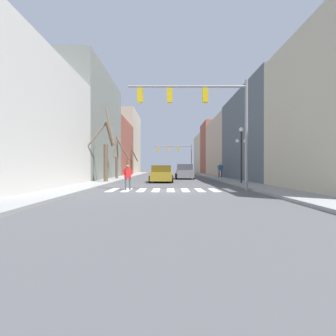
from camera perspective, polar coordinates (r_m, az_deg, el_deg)
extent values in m
plane|color=#4C4C4F|center=(16.04, 0.80, -4.89)|extent=(240.00, 240.00, 0.00)
cube|color=gray|center=(17.04, -19.62, -4.35)|extent=(2.11, 90.00, 0.15)
cube|color=gray|center=(17.15, 21.07, -4.33)|extent=(2.11, 90.00, 0.15)
cube|color=beige|center=(19.40, -30.56, 8.55)|extent=(6.00, 13.04, 8.50)
cube|color=gray|center=(32.33, -17.67, 8.50)|extent=(6.00, 14.86, 12.16)
cube|color=#934C3D|center=(45.90, -12.17, 4.19)|extent=(6.00, 13.68, 9.16)
cube|color=#BCB299|center=(59.37, -9.35, 5.34)|extent=(6.00, 13.50, 13.39)
cube|color=#515B66|center=(29.06, 20.78, 6.54)|extent=(6.00, 15.12, 9.25)
cube|color=#BCB299|center=(43.34, 13.79, 4.33)|extent=(6.00, 14.84, 9.02)
cube|color=#934C3D|center=(54.96, 10.88, 4.20)|extent=(6.00, 8.88, 10.41)
cube|color=#BCB299|center=(66.17, 9.04, 3.00)|extent=(6.00, 14.00, 9.19)
cube|color=white|center=(16.63, -11.76, -4.71)|extent=(0.45, 2.60, 0.01)
cube|color=white|center=(16.47, -8.68, -4.75)|extent=(0.45, 2.60, 0.01)
cube|color=white|center=(16.35, -5.55, -4.79)|extent=(0.45, 2.60, 0.01)
cube|color=white|center=(16.29, -2.39, -4.81)|extent=(0.45, 2.60, 0.01)
cube|color=white|center=(16.27, 0.79, -4.81)|extent=(0.45, 2.60, 0.01)
cube|color=white|center=(16.30, 3.96, -4.80)|extent=(0.45, 2.60, 0.01)
cube|color=white|center=(16.39, 7.12, -4.78)|extent=(0.45, 2.60, 0.01)
cube|color=white|center=(16.52, 10.23, -4.74)|extent=(0.45, 2.60, 0.01)
cube|color=white|center=(16.70, 13.28, -4.69)|extent=(0.45, 2.60, 0.01)
cylinder|color=gray|center=(16.79, 16.90, 6.86)|extent=(0.18, 0.18, 6.75)
cylinder|color=gray|center=(16.75, 4.45, 17.28)|extent=(7.21, 0.14, 0.14)
cube|color=yellow|center=(16.71, 8.29, 15.36)|extent=(0.32, 0.28, 0.84)
cube|color=yellow|center=(16.56, 0.57, 15.51)|extent=(0.32, 0.28, 0.84)
cube|color=yellow|center=(16.64, -5.88, 15.43)|extent=(0.32, 0.28, 0.84)
cylinder|color=gray|center=(53.68, 5.33, 1.94)|extent=(0.18, 0.18, 6.01)
cylinder|color=gray|center=(53.61, 1.29, 4.73)|extent=(7.56, 0.14, 0.14)
cube|color=yellow|center=(53.61, 2.51, 4.14)|extent=(0.32, 0.28, 0.84)
cube|color=yellow|center=(53.56, 0.08, 4.14)|extent=(0.32, 0.28, 0.84)
cube|color=yellow|center=(53.60, -1.95, 4.14)|extent=(0.32, 0.28, 0.84)
cylinder|color=black|center=(22.06, 15.89, 2.28)|extent=(0.12, 0.12, 4.14)
sphere|color=white|center=(22.25, 15.90, 8.08)|extent=(0.36, 0.36, 0.36)
sphere|color=white|center=(22.06, 15.09, 5.73)|extent=(0.31, 0.31, 0.31)
sphere|color=white|center=(22.23, 16.69, 5.69)|extent=(0.31, 0.31, 0.31)
cube|color=navy|center=(47.61, -2.01, -0.75)|extent=(1.72, 4.55, 0.83)
cube|color=#0E1C46|center=(47.61, -2.01, 0.16)|extent=(1.58, 2.37, 0.68)
cylinder|color=black|center=(46.18, -0.99, -1.12)|extent=(0.22, 0.64, 0.64)
cylinder|color=black|center=(46.25, -3.16, -1.12)|extent=(0.22, 0.64, 0.64)
cylinder|color=black|center=(49.00, -0.92, -1.04)|extent=(0.22, 0.64, 0.64)
cylinder|color=black|center=(49.07, -2.96, -1.04)|extent=(0.22, 0.64, 0.64)
cube|color=gray|center=(31.43, 3.82, -1.25)|extent=(1.93, 4.86, 0.87)
cube|color=#464648|center=(31.42, 3.82, 0.19)|extent=(1.77, 2.53, 0.71)
cylinder|color=black|center=(32.90, 1.95, -1.68)|extent=(0.22, 0.64, 0.64)
cylinder|color=black|center=(33.02, 5.36, -1.68)|extent=(0.22, 0.64, 0.64)
cylinder|color=black|center=(29.89, 2.12, -1.88)|extent=(0.22, 0.64, 0.64)
cylinder|color=black|center=(30.02, 5.88, -1.87)|extent=(0.22, 0.64, 0.64)
cube|color=#A38423|center=(24.64, -1.23, -1.78)|extent=(1.92, 4.21, 0.77)
cube|color=#594813|center=(24.62, -1.23, -0.15)|extent=(1.77, 2.19, 0.63)
cylinder|color=black|center=(23.34, 1.10, -2.49)|extent=(0.22, 0.64, 0.64)
cylinder|color=black|center=(23.39, -3.71, -2.48)|extent=(0.22, 0.64, 0.64)
cylinder|color=black|center=(25.94, 1.01, -2.21)|extent=(0.22, 0.64, 0.64)
cylinder|color=black|center=(25.99, -3.32, -2.21)|extent=(0.22, 0.64, 0.64)
cylinder|color=#282D47|center=(32.72, 11.27, -1.26)|extent=(0.13, 0.13, 0.85)
cylinder|color=#282D47|center=(32.70, 11.81, -1.26)|extent=(0.13, 0.13, 0.85)
cube|color=#235693|center=(32.70, 11.54, 0.07)|extent=(0.46, 0.33, 0.67)
sphere|color=beige|center=(32.70, 11.54, 0.93)|extent=(0.24, 0.24, 0.24)
cylinder|color=#235693|center=(32.71, 11.12, -0.01)|extent=(0.30, 0.16, 0.65)
cylinder|color=#235693|center=(32.69, 11.96, -0.01)|extent=(0.30, 0.16, 0.65)
cylinder|color=#4C4C51|center=(16.43, -8.11, -3.47)|extent=(0.11, 0.11, 0.74)
cylinder|color=#4C4C51|center=(16.33, -8.97, -3.50)|extent=(0.11, 0.11, 0.74)
cube|color=red|center=(16.35, -8.54, -1.16)|extent=(0.42, 0.37, 0.59)
sphere|color=#8C664C|center=(16.35, -8.54, 0.34)|extent=(0.21, 0.21, 0.21)
cylinder|color=red|center=(16.44, -7.87, -1.29)|extent=(0.26, 0.21, 0.57)
cylinder|color=red|center=(16.27, -9.22, -1.31)|extent=(0.26, 0.21, 0.57)
cylinder|color=brown|center=(29.56, -10.88, 0.06)|extent=(0.30, 0.30, 2.38)
cylinder|color=brown|center=(29.49, -9.59, 4.16)|extent=(1.50, 0.19, 2.47)
cylinder|color=brown|center=(30.50, -10.78, 4.35)|extent=(0.34, 1.83, 2.38)
cylinder|color=brown|center=(29.13, -11.17, 4.27)|extent=(0.23, 1.18, 2.19)
cylinder|color=brown|center=(23.79, -13.18, 1.08)|extent=(0.37, 0.37, 3.27)
cylinder|color=brown|center=(24.40, -12.46, 7.19)|extent=(0.57, 1.14, 2.15)
cylinder|color=brown|center=(23.30, -12.33, 8.95)|extent=(1.13, 1.48, 3.35)
cylinder|color=brown|center=(23.70, -14.99, 7.05)|extent=(1.40, 1.05, 2.11)
cylinder|color=#473828|center=(43.61, -7.73, 0.13)|extent=(0.32, 0.32, 2.38)
cylinder|color=#473828|center=(43.06, -7.82, 3.26)|extent=(0.16, 1.32, 2.61)
cylinder|color=#473828|center=(43.61, -7.07, 2.78)|extent=(1.16, 0.23, 2.09)
cylinder|color=#473828|center=(42.91, -7.67, 3.01)|extent=(0.44, 1.61, 2.23)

